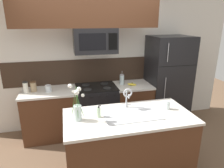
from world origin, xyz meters
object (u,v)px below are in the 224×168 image
at_px(storage_jar_tall, 26,87).
at_px(french_press, 122,79).
at_px(sink_faucet, 127,95).
at_px(drinking_glass, 167,105).
at_px(microwave, 95,41).
at_px(stove_range, 97,109).
at_px(dish_soap_bottle, 99,112).
at_px(storage_jar_short, 48,88).
at_px(flower_vase, 77,108).
at_px(banana_bunch, 132,84).
at_px(storage_jar_medium, 33,87).
at_px(refrigerator, 167,81).

distance_m(storage_jar_tall, french_press, 1.76).
xyz_separation_m(sink_faucet, drinking_glass, (0.55, -0.16, -0.14)).
xyz_separation_m(microwave, drinking_glass, (0.83, -1.17, -0.80)).
height_order(stove_range, dish_soap_bottle, dish_soap_bottle).
bearing_deg(storage_jar_short, flower_vase, -70.31).
height_order(storage_jar_short, sink_faucet, sink_faucet).
bearing_deg(banana_bunch, storage_jar_tall, 178.24).
bearing_deg(stove_range, banana_bunch, -4.96).
bearing_deg(french_press, storage_jar_tall, -178.02).
bearing_deg(banana_bunch, dish_soap_bottle, -126.63).
bearing_deg(storage_jar_tall, flower_vase, -56.91).
xyz_separation_m(storage_jar_short, dish_soap_bottle, (0.70, -1.17, 0.01)).
bearing_deg(dish_soap_bottle, flower_vase, -175.10).
xyz_separation_m(storage_jar_short, sink_faucet, (1.14, -0.99, 0.14)).
distance_m(storage_jar_tall, storage_jar_short, 0.38).
distance_m(banana_bunch, drinking_glass, 1.14).
xyz_separation_m(storage_jar_short, banana_bunch, (1.55, -0.02, -0.04)).
distance_m(storage_jar_short, drinking_glass, 2.04).
bearing_deg(storage_jar_tall, storage_jar_medium, 12.20).
height_order(refrigerator, dish_soap_bottle, refrigerator).
relative_size(dish_soap_bottle, drinking_glass, 1.33).
distance_m(french_press, flower_vase, 1.61).
bearing_deg(storage_jar_short, dish_soap_bottle, -59.19).
relative_size(stove_range, flower_vase, 1.93).
xyz_separation_m(storage_jar_medium, french_press, (1.63, 0.03, 0.01)).
distance_m(microwave, flower_vase, 1.46).
distance_m(stove_range, storage_jar_tall, 1.35).
bearing_deg(french_press, stove_range, -173.40).
xyz_separation_m(banana_bunch, sink_faucet, (-0.41, -0.97, 0.18)).
bearing_deg(dish_soap_bottle, stove_range, 82.29).
height_order(storage_jar_tall, flower_vase, flower_vase).
bearing_deg(banana_bunch, flower_vase, -133.82).
bearing_deg(dish_soap_bottle, refrigerator, 36.91).
relative_size(refrigerator, storage_jar_short, 15.29).
relative_size(storage_jar_tall, sink_faucet, 0.66).
relative_size(banana_bunch, flower_vase, 0.40).
relative_size(storage_jar_short, drinking_glass, 0.96).
xyz_separation_m(microwave, refrigerator, (1.47, 0.04, -0.86)).
distance_m(storage_jar_medium, french_press, 1.63).
height_order(microwave, drinking_glass, microwave).
xyz_separation_m(refrigerator, sink_faucet, (-1.19, -1.05, 0.19)).
xyz_separation_m(storage_jar_tall, flower_vase, (0.80, -1.23, 0.07)).
relative_size(refrigerator, storage_jar_tall, 9.04).
bearing_deg(dish_soap_bottle, microwave, 82.16).
bearing_deg(sink_faucet, storage_jar_short, 138.99).
relative_size(refrigerator, storage_jar_medium, 9.82).
relative_size(stove_range, storage_jar_medium, 4.99).
relative_size(microwave, banana_bunch, 3.90).
height_order(storage_jar_tall, storage_jar_medium, storage_jar_tall).
height_order(stove_range, drinking_glass, drinking_glass).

